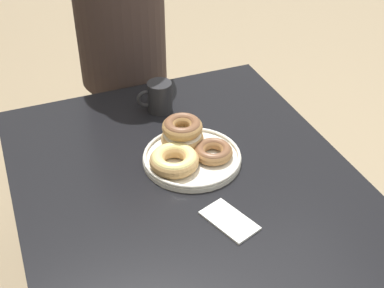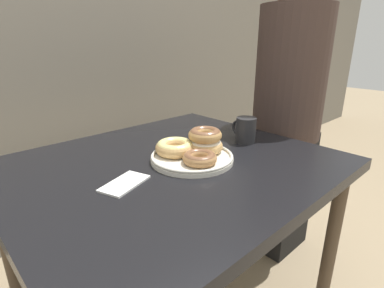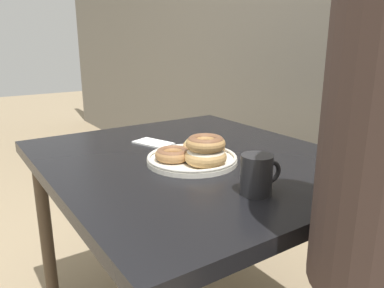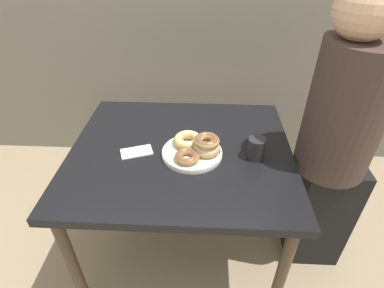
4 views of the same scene
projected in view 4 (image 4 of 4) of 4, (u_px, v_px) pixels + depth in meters
The scene contains 6 objects.
ground_plane at pixel (181, 269), 1.68m from camera, with size 14.00×14.00×0.00m, color #937F60.
dining_table at pixel (181, 161), 1.46m from camera, with size 1.04×0.91×0.71m.
donut_plate at pixel (195, 147), 1.37m from camera, with size 0.29×0.29×0.10m.
coffee_mug at pixel (256, 148), 1.34m from camera, with size 0.08×0.11×0.10m.
person_figure at pixel (337, 145), 1.33m from camera, with size 0.35×0.32×1.45m.
napkin at pixel (137, 152), 1.39m from camera, with size 0.16×0.12×0.01m.
Camera 4 is at (0.11, -0.94, 1.56)m, focal length 28.00 mm.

